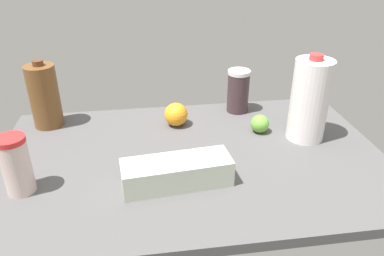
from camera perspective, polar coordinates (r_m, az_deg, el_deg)
countertop at (r=117.23cm, az=0.00°, el=-4.97°), size 120.00×76.00×3.00cm
milk_jug at (r=126.72cm, az=17.48°, el=4.06°), size 12.21×12.21×28.81cm
chocolate_milk_jug at (r=139.97cm, az=-21.58°, el=4.56°), size 10.14×10.14×24.00cm
shaker_bottle at (r=143.45cm, az=7.04°, el=5.63°), size 8.44×8.44×16.38cm
egg_carton at (r=102.80cm, az=-2.33°, el=-6.76°), size 30.69×13.21×7.43cm
tumbler_cup at (r=107.69cm, az=-25.24°, el=-5.11°), size 7.67×7.67×16.44cm
orange_beside_bowl at (r=133.10cm, az=-2.45°, el=2.07°), size 8.33×8.33×8.33cm
lime_near_front at (r=130.88cm, az=10.31°, el=0.65°), size 6.34×6.34×6.34cm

